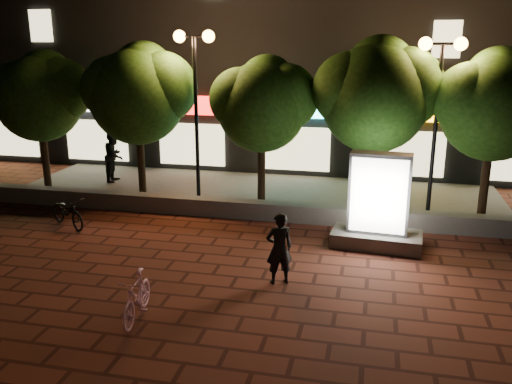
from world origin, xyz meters
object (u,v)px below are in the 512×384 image
(tree_far_left, at_px, (41,93))
(pedestrian, at_px, (114,156))
(tree_left, at_px, (139,91))
(ad_kiosk, at_px, (378,209))
(tree_mid, at_px, (264,101))
(street_lamp_left, at_px, (195,73))
(street_lamp_right, at_px, (440,81))
(scooter_pink, at_px, (137,296))
(scooter_parked, at_px, (68,212))
(tree_far_right, at_px, (496,101))
(tree_right, at_px, (377,91))
(rider, at_px, (279,248))

(tree_far_left, relative_size, pedestrian, 2.50)
(tree_left, distance_m, ad_kiosk, 8.43)
(tree_mid, xyz_separation_m, street_lamp_left, (-2.05, -0.26, 0.81))
(street_lamp_right, xyz_separation_m, scooter_pink, (-5.73, -7.35, -3.45))
(ad_kiosk, height_order, pedestrian, ad_kiosk)
(tree_left, bearing_deg, scooter_parked, -104.01)
(tree_far_left, xyz_separation_m, pedestrian, (1.80, 1.28, -2.28))
(scooter_pink, bearing_deg, tree_far_left, 125.41)
(tree_left, bearing_deg, street_lamp_left, -7.70)
(tree_far_left, bearing_deg, tree_left, 0.00)
(street_lamp_left, height_order, street_lamp_right, street_lamp_left)
(tree_mid, bearing_deg, pedestrian, 167.36)
(tree_mid, bearing_deg, scooter_parked, -145.64)
(tree_far_right, distance_m, scooter_parked, 12.15)
(pedestrian, bearing_deg, tree_left, -133.94)
(street_lamp_right, relative_size, scooter_parked, 3.09)
(tree_right, bearing_deg, street_lamp_left, -177.19)
(tree_far_right, xyz_separation_m, scooter_pink, (-7.28, -7.61, -2.93))
(scooter_pink, distance_m, rider, 3.09)
(tree_far_left, distance_m, tree_left, 3.51)
(tree_mid, bearing_deg, tree_far_left, 180.00)
(ad_kiosk, bearing_deg, scooter_pink, -132.46)
(tree_far_right, distance_m, street_lamp_left, 8.58)
(tree_far_right, xyz_separation_m, ad_kiosk, (-2.99, -2.92, -2.41))
(street_lamp_left, relative_size, rider, 3.30)
(tree_mid, relative_size, scooter_pink, 3.07)
(tree_left, xyz_separation_m, ad_kiosk, (7.50, -2.92, -2.48))
(tree_far_left, height_order, tree_left, tree_left)
(tree_right, relative_size, scooter_pink, 3.45)
(scooter_pink, height_order, pedestrian, pedestrian)
(pedestrian, bearing_deg, scooter_parked, -176.14)
(scooter_pink, bearing_deg, tree_far_right, 40.22)
(street_lamp_left, distance_m, rider, 7.16)
(ad_kiosk, xyz_separation_m, pedestrian, (-9.21, 4.20, 0.05))
(tree_right, bearing_deg, street_lamp_right, -9.10)
(tree_mid, distance_m, street_lamp_right, 5.00)
(pedestrian, bearing_deg, scooter_pink, -158.05)
(street_lamp_left, relative_size, pedestrian, 2.79)
(rider, bearing_deg, pedestrian, -69.29)
(street_lamp_right, relative_size, pedestrian, 2.68)
(street_lamp_left, xyz_separation_m, pedestrian, (-3.65, 1.54, -3.02))
(rider, bearing_deg, tree_mid, -100.62)
(street_lamp_right, relative_size, scooter_pink, 3.39)
(tree_left, relative_size, scooter_pink, 3.33)
(street_lamp_right, height_order, rider, street_lamp_right)
(tree_mid, bearing_deg, tree_right, 0.00)
(tree_right, height_order, scooter_parked, tree_right)
(tree_right, relative_size, tree_far_right, 1.06)
(tree_far_left, height_order, street_lamp_right, street_lamp_right)
(scooter_parked, bearing_deg, tree_left, 16.74)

